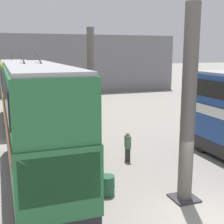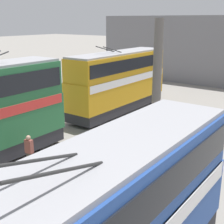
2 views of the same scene
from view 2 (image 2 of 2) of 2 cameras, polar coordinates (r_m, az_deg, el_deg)
The scene contains 4 objects.
support_column_far at distance 20.07m, azimuth 8.20°, elevation 5.31°, with size 1.03×1.03×7.66m.
bus_right_mid at distance 25.80m, azimuth 1.29°, elevation 6.11°, with size 10.61×2.54×5.68m.
person_aisle_midway at distance 14.76m, azimuth -10.38°, elevation -10.67°, with size 0.43×0.26×1.66m.
person_by_right_row at distance 16.99m, azimuth -14.88°, elevation -6.84°, with size 0.30×0.45×1.83m.
Camera 2 is at (-2.49, -9.32, 7.56)m, focal length 50.00 mm.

